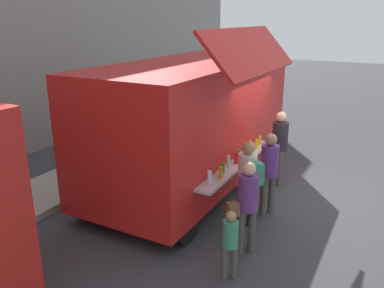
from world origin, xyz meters
The scene contains 8 objects.
ground_plane centered at (0.00, 0.00, 0.00)m, with size 60.00×60.00×0.00m, color #38383D.
food_truck_main centered at (-0.54, 1.86, 1.61)m, with size 6.10×3.19×3.69m.
trash_bin centered at (3.12, 4.18, 0.45)m, with size 0.60×0.60×0.90m, color #2D5D36.
customer_front_ordering centered at (-1.19, -0.17, 1.02)m, with size 0.54×0.42×1.72m.
customer_mid_with_backpack centered at (-1.91, -0.01, 1.05)m, with size 0.52×0.54×1.72m.
customer_rear_waiting centered at (-2.71, -0.29, 0.98)m, with size 0.49×0.46×1.65m.
customer_extra_browsing centered at (0.39, 0.08, 1.08)m, with size 0.37×0.37×1.80m.
child_near_queue centered at (-3.51, -0.35, 0.69)m, with size 0.24×0.24×1.15m.
Camera 1 is at (-8.34, -2.31, 3.87)m, focal length 36.84 mm.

